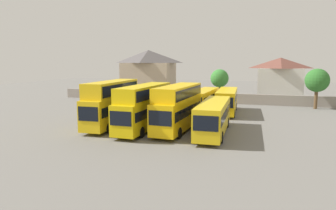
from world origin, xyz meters
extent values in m
plane|color=slate|center=(0.00, 18.00, 0.00)|extent=(140.00, 140.00, 0.00)
cube|color=gray|center=(0.00, 23.46, 0.90)|extent=(56.00, 0.50, 1.80)
cube|color=yellow|center=(-5.87, 0.22, 1.93)|extent=(2.72, 10.27, 3.15)
cube|color=black|center=(-5.73, -4.90, 2.31)|extent=(2.14, 0.14, 1.42)
cube|color=black|center=(-5.87, 0.22, 2.31)|extent=(2.73, 9.45, 0.99)
cube|color=yellow|center=(-5.88, 0.47, 4.34)|extent=(2.65, 9.76, 1.66)
cube|color=black|center=(-5.88, 0.47, 4.34)|extent=(2.73, 9.25, 1.17)
cylinder|color=black|center=(-4.67, -2.91, 0.55)|extent=(0.33, 1.11, 1.10)
cylinder|color=black|center=(-6.90, -2.98, 0.55)|extent=(0.33, 1.11, 1.10)
cylinder|color=black|center=(-4.84, 3.41, 0.55)|extent=(0.33, 1.11, 1.10)
cylinder|color=black|center=(-7.08, 3.35, 0.55)|extent=(0.33, 1.11, 1.10)
cube|color=#E2BD0C|center=(-1.73, -0.26, 1.86)|extent=(2.74, 10.94, 3.00)
cube|color=black|center=(-1.86, -5.72, 2.22)|extent=(2.17, 0.14, 1.35)
cube|color=black|center=(-1.73, -0.26, 2.22)|extent=(2.76, 10.07, 0.94)
cube|color=#E2BD0C|center=(-1.72, 0.01, 4.10)|extent=(2.68, 10.39, 1.50)
cube|color=black|center=(-1.72, 0.01, 4.10)|extent=(2.75, 9.85, 1.05)
cylinder|color=black|center=(-0.68, -3.66, 0.55)|extent=(0.33, 1.11, 1.10)
cylinder|color=black|center=(-2.95, -3.60, 0.55)|extent=(0.33, 1.11, 1.10)
cylinder|color=black|center=(-0.51, 3.08, 0.55)|extent=(0.33, 1.11, 1.10)
cylinder|color=black|center=(-2.77, 3.14, 0.55)|extent=(0.33, 1.11, 1.10)
cube|color=yellow|center=(1.89, 0.33, 1.90)|extent=(3.05, 10.31, 3.08)
cube|color=black|center=(1.64, -4.78, 2.27)|extent=(2.24, 0.19, 1.39)
cube|color=black|center=(1.89, 0.33, 2.27)|extent=(3.05, 9.50, 0.97)
cube|color=yellow|center=(1.91, 0.58, 4.15)|extent=(2.98, 9.80, 1.43)
cube|color=black|center=(1.91, 0.58, 4.15)|extent=(3.04, 9.30, 1.00)
cylinder|color=black|center=(2.90, -2.89, 0.55)|extent=(0.35, 1.11, 1.10)
cylinder|color=black|center=(0.57, -2.77, 0.55)|extent=(0.35, 1.11, 1.10)
cylinder|color=black|center=(3.22, 3.43, 0.55)|extent=(0.35, 1.11, 1.10)
cylinder|color=black|center=(0.88, 3.54, 0.55)|extent=(0.35, 1.11, 1.10)
cube|color=yellow|center=(5.78, 0.14, 1.84)|extent=(2.80, 11.33, 2.96)
cube|color=black|center=(5.94, -5.51, 2.19)|extent=(2.17, 0.14, 1.33)
cube|color=black|center=(5.78, 0.14, 2.19)|extent=(2.81, 10.43, 0.93)
cylinder|color=black|center=(7.02, -3.32, 0.55)|extent=(0.33, 1.11, 1.10)
cylinder|color=black|center=(4.75, -3.38, 0.55)|extent=(0.33, 1.11, 1.10)
cylinder|color=black|center=(6.81, 3.66, 0.55)|extent=(0.33, 1.11, 1.10)
cylinder|color=black|center=(4.54, 3.60, 0.55)|extent=(0.33, 1.11, 1.10)
cube|color=gold|center=(-5.59, 13.07, 1.87)|extent=(2.45, 11.59, 3.02)
cube|color=black|center=(-5.60, 7.26, 2.23)|extent=(2.14, 0.08, 1.36)
cube|color=black|center=(-5.59, 13.07, 2.23)|extent=(2.49, 10.66, 0.95)
cylinder|color=black|center=(-4.48, 9.47, 0.55)|extent=(0.30, 1.10, 1.10)
cylinder|color=black|center=(-6.71, 9.48, 0.55)|extent=(0.30, 1.10, 1.10)
cylinder|color=black|center=(-4.47, 16.66, 0.55)|extent=(0.30, 1.10, 1.10)
cylinder|color=black|center=(-6.70, 16.66, 0.55)|extent=(0.30, 1.10, 1.10)
cube|color=yellow|center=(-2.23, 13.50, 1.90)|extent=(2.57, 10.89, 3.08)
cube|color=black|center=(-2.20, 8.04, 2.27)|extent=(2.20, 0.09, 1.39)
cube|color=black|center=(-2.23, 13.50, 2.27)|extent=(2.60, 10.02, 0.97)
cylinder|color=black|center=(-1.06, 10.13, 0.55)|extent=(0.31, 1.10, 1.10)
cylinder|color=black|center=(-3.36, 10.12, 0.55)|extent=(0.31, 1.10, 1.10)
cylinder|color=black|center=(-1.10, 16.88, 0.55)|extent=(0.31, 1.10, 1.10)
cylinder|color=black|center=(-3.40, 16.86, 0.55)|extent=(0.31, 1.10, 1.10)
cube|color=yellow|center=(2.30, 13.34, 1.81)|extent=(2.97, 10.99, 2.90)
cube|color=black|center=(2.02, 7.88, 2.16)|extent=(2.14, 0.19, 1.31)
cube|color=black|center=(2.30, 13.34, 2.16)|extent=(2.97, 10.12, 0.91)
cylinder|color=black|center=(3.24, 9.91, 0.55)|extent=(0.35, 1.11, 1.10)
cylinder|color=black|center=(1.01, 10.02, 0.55)|extent=(0.35, 1.11, 1.10)
cylinder|color=black|center=(3.58, 16.65, 0.55)|extent=(0.35, 1.11, 1.10)
cylinder|color=black|center=(1.35, 16.76, 0.55)|extent=(0.35, 1.11, 1.10)
cube|color=yellow|center=(5.68, 13.29, 1.87)|extent=(3.00, 10.63, 3.02)
cube|color=black|center=(5.93, 8.01, 2.23)|extent=(2.21, 0.18, 1.36)
cube|color=black|center=(5.68, 13.29, 2.23)|extent=(3.00, 9.79, 0.95)
cylinder|color=black|center=(6.99, 10.08, 0.55)|extent=(0.35, 1.11, 1.10)
cylinder|color=black|center=(4.68, 9.97, 0.55)|extent=(0.35, 1.11, 1.10)
cylinder|color=black|center=(6.68, 16.60, 0.55)|extent=(0.35, 1.11, 1.10)
cylinder|color=black|center=(4.38, 16.49, 0.55)|extent=(0.35, 1.11, 1.10)
cube|color=tan|center=(-14.08, 33.81, 3.53)|extent=(10.86, 7.22, 7.07)
pyramid|color=#514C4C|center=(-14.08, 33.81, 8.48)|extent=(11.41, 7.58, 2.82)
cube|color=silver|center=(13.67, 32.41, 3.04)|extent=(8.15, 6.04, 6.09)
pyramid|color=brown|center=(13.67, 32.41, 7.10)|extent=(8.56, 6.34, 2.03)
cylinder|color=brown|center=(2.89, 25.96, 1.57)|extent=(0.44, 0.44, 3.15)
sphere|color=#387F33|center=(2.89, 25.96, 4.31)|extent=(3.33, 3.33, 3.33)
cylinder|color=brown|center=(18.57, 21.46, 1.60)|extent=(0.51, 0.51, 3.20)
sphere|color=#2D6B28|center=(18.57, 21.46, 4.48)|extent=(3.64, 3.64, 3.64)
camera|label=1|loc=(10.32, -30.53, 7.40)|focal=32.54mm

